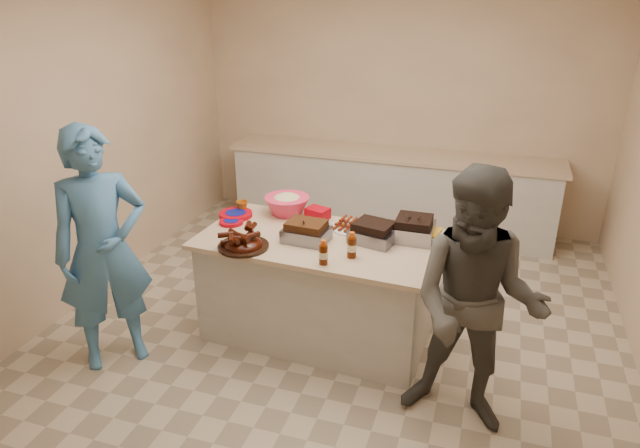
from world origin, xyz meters
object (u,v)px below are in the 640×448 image
(bbq_bottle_a, at_px, (323,264))
(bbq_bottle_b, at_px, (352,257))
(guest_blue, at_px, (120,356))
(rib_platter, at_px, (244,247))
(roasting_pan, at_px, (413,239))
(plastic_cup, at_px, (242,212))
(guest_gray, at_px, (462,418))
(coleslaw_bowl, at_px, (287,214))
(mustard_bottle, at_px, (310,229))
(island, at_px, (318,334))

(bbq_bottle_a, relative_size, bbq_bottle_b, 0.94)
(guest_blue, bearing_deg, rib_platter, -19.01)
(roasting_pan, bearing_deg, plastic_cup, 175.30)
(roasting_pan, distance_m, guest_gray, 1.29)
(bbq_bottle_b, distance_m, guest_blue, 1.93)
(coleslaw_bowl, relative_size, mustard_bottle, 3.46)
(guest_blue, xyz_separation_m, guest_gray, (2.52, 0.12, 0.00))
(bbq_bottle_b, height_order, guest_blue, bbq_bottle_b)
(roasting_pan, bearing_deg, bbq_bottle_b, -129.93)
(bbq_bottle_a, distance_m, guest_blue, 1.75)
(rib_platter, bearing_deg, bbq_bottle_b, 6.32)
(guest_gray, bearing_deg, rib_platter, 174.89)
(mustard_bottle, relative_size, guest_blue, 0.06)
(mustard_bottle, bearing_deg, bbq_bottle_b, -41.12)
(bbq_bottle_b, xyz_separation_m, guest_gray, (0.87, -0.41, -0.84))
(bbq_bottle_b, relative_size, guest_blue, 0.11)
(roasting_pan, distance_m, plastic_cup, 1.45)
(coleslaw_bowl, distance_m, mustard_bottle, 0.36)
(roasting_pan, relative_size, bbq_bottle_a, 1.68)
(island, xyz_separation_m, bbq_bottle_a, (0.16, -0.38, 0.84))
(guest_blue, height_order, guest_gray, guest_gray)
(island, height_order, guest_gray, island)
(roasting_pan, bearing_deg, island, -162.76)
(guest_blue, relative_size, guest_gray, 1.05)
(mustard_bottle, bearing_deg, island, -53.57)
(roasting_pan, distance_m, guest_blue, 2.38)
(rib_platter, height_order, bbq_bottle_b, bbq_bottle_b)
(coleslaw_bowl, relative_size, bbq_bottle_b, 1.96)
(island, bearing_deg, bbq_bottle_b, -31.19)
(rib_platter, xyz_separation_m, roasting_pan, (1.14, 0.52, 0.00))
(plastic_cup, xyz_separation_m, guest_blue, (-0.56, -1.07, -0.84))
(roasting_pan, relative_size, bbq_bottle_b, 1.57)
(bbq_bottle_a, distance_m, mustard_bottle, 0.61)
(plastic_cup, bearing_deg, guest_gray, -25.99)
(roasting_pan, distance_m, bbq_bottle_b, 0.56)
(bbq_bottle_a, bearing_deg, roasting_pan, 49.02)
(guest_gray, bearing_deg, mustard_bottle, 154.74)
(guest_gray, bearing_deg, bbq_bottle_b, 160.74)
(mustard_bottle, bearing_deg, coleslaw_bowl, 140.11)
(plastic_cup, bearing_deg, coleslaw_bowl, 9.83)
(mustard_bottle, bearing_deg, bbq_bottle_a, -62.50)
(plastic_cup, bearing_deg, bbq_bottle_b, -26.65)
(plastic_cup, relative_size, guest_gray, 0.06)
(island, bearing_deg, bbq_bottle_a, -63.42)
(bbq_bottle_b, xyz_separation_m, mustard_bottle, (-0.44, 0.38, 0.00))
(rib_platter, xyz_separation_m, mustard_bottle, (0.35, 0.47, 0.00))
(rib_platter, xyz_separation_m, coleslaw_bowl, (0.07, 0.70, 0.00))
(roasting_pan, relative_size, plastic_cup, 3.00)
(island, relative_size, mustard_bottle, 16.51)
(coleslaw_bowl, height_order, bbq_bottle_a, coleslaw_bowl)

